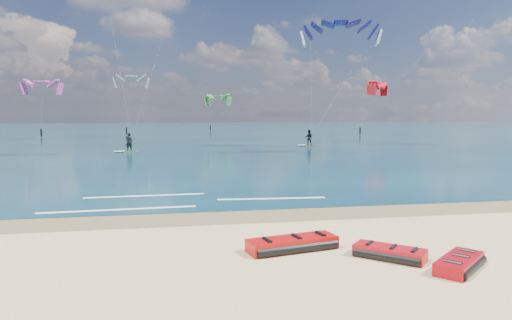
{
  "coord_description": "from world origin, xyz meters",
  "views": [
    {
      "loc": [
        -0.04,
        -14.23,
        3.96
      ],
      "look_at": [
        3.98,
        8.0,
        1.69
      ],
      "focal_mm": 32.0,
      "sensor_mm": 36.0,
      "label": 1
    }
  ],
  "objects": [
    {
      "name": "packed_kite_left",
      "position": [
        3.32,
        -1.6,
        0.0
      ],
      "size": [
        3.09,
        1.79,
        0.44
      ],
      "primitive_type": null,
      "rotation": [
        0.0,
        0.0,
        0.21
      ],
      "color": "#B60C09",
      "rests_on": "ground"
    },
    {
      "name": "kitesurfer_main",
      "position": [
        -3.54,
        31.33,
        9.72
      ],
      "size": [
        9.16,
        9.18,
        18.81
      ],
      "rotation": [
        0.0,
        0.0,
        -0.01
      ],
      "color": "#A1BF16",
      "rests_on": "sea"
    },
    {
      "name": "packed_kite_right",
      "position": [
        7.09,
        -4.01,
        0.0
      ],
      "size": [
        2.29,
        2.16,
        0.39
      ],
      "primitive_type": null,
      "rotation": [
        0.0,
        0.0,
        0.69
      ],
      "color": "#9F0610",
      "rests_on": "ground"
    },
    {
      "name": "kitesurfer_far",
      "position": [
        18.25,
        39.13,
        8.95
      ],
      "size": [
        10.93,
        6.2,
        16.54
      ],
      "rotation": [
        0.0,
        0.0,
        0.2
      ],
      "color": "#BC911C",
      "rests_on": "sea"
    },
    {
      "name": "distant_kites",
      "position": [
        -7.22,
        77.24,
        5.06
      ],
      "size": [
        86.1,
        31.54,
        11.81
      ],
      "color": "red",
      "rests_on": "ground"
    },
    {
      "name": "wet_sand_strip",
      "position": [
        0.0,
        3.0,
        0.0
      ],
      "size": [
        320.0,
        2.4,
        0.01
      ],
      "primitive_type": "cube",
      "color": "brown",
      "rests_on": "ground"
    },
    {
      "name": "shoreline_foam",
      "position": [
        -0.04,
        6.41,
        0.04
      ],
      "size": [
        12.47,
        3.61,
        0.01
      ],
      "color": "white",
      "rests_on": "ground"
    },
    {
      "name": "packed_kite_mid",
      "position": [
        5.75,
        -2.85,
        0.0
      ],
      "size": [
        2.27,
        2.21,
        0.39
      ],
      "primitive_type": null,
      "rotation": [
        0.0,
        0.0,
        -0.75
      ],
      "color": "#B60C14",
      "rests_on": "ground"
    },
    {
      "name": "ground",
      "position": [
        0.0,
        40.0,
        0.0
      ],
      "size": [
        320.0,
        320.0,
        0.0
      ],
      "primitive_type": "plane",
      "color": "tan",
      "rests_on": "ground"
    },
    {
      "name": "sea",
      "position": [
        0.0,
        104.0,
        0.02
      ],
      "size": [
        320.0,
        200.0,
        0.04
      ],
      "primitive_type": "cube",
      "color": "#0A283B",
      "rests_on": "ground"
    }
  ]
}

